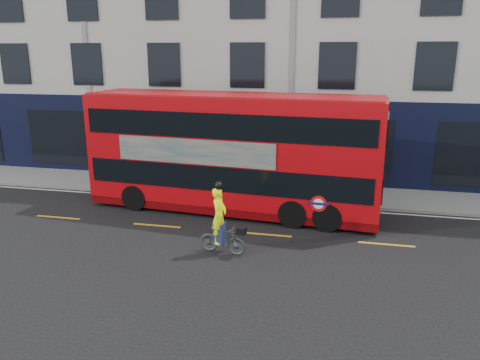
% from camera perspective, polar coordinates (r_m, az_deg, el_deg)
% --- Properties ---
extents(ground, '(120.00, 120.00, 0.00)m').
position_cam_1_polar(ground, '(14.89, 2.20, -8.78)').
color(ground, black).
rests_on(ground, ground).
extents(pavement, '(60.00, 3.00, 0.12)m').
position_cam_1_polar(pavement, '(20.91, 5.39, -1.46)').
color(pavement, gray).
rests_on(pavement, ground).
extents(kerb, '(60.00, 0.12, 0.13)m').
position_cam_1_polar(kerb, '(19.49, 4.83, -2.69)').
color(kerb, slate).
rests_on(kerb, ground).
extents(building_terrace, '(50.00, 10.07, 15.00)m').
position_cam_1_polar(building_terrace, '(26.47, 7.66, 18.28)').
color(building_terrace, '#BAB7AF').
rests_on(building_terrace, ground).
extents(road_edge_line, '(58.00, 0.10, 0.01)m').
position_cam_1_polar(road_edge_line, '(19.22, 4.71, -3.14)').
color(road_edge_line, silver).
rests_on(road_edge_line, ground).
extents(lane_dashes, '(58.00, 0.12, 0.01)m').
position_cam_1_polar(lane_dashes, '(16.25, 3.15, -6.64)').
color(lane_dashes, '#C28E16').
rests_on(lane_dashes, ground).
extents(bus, '(11.51, 3.57, 4.57)m').
position_cam_1_polar(bus, '(18.04, -0.86, 3.38)').
color(bus, '#B5070D').
rests_on(bus, ground).
extents(cyclist, '(1.55, 0.69, 2.31)m').
position_cam_1_polar(cyclist, '(14.53, -2.33, -5.93)').
color(cyclist, '#45484A').
rests_on(cyclist, ground).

